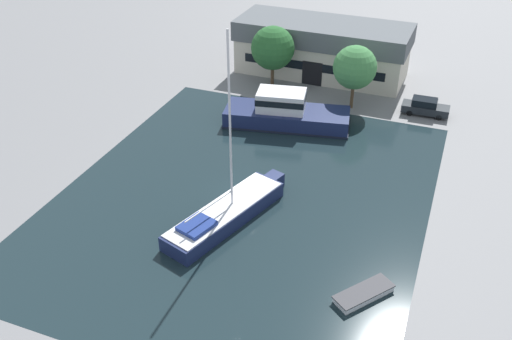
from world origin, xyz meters
TOP-DOWN VIEW (x-y plane):
  - ground_plane at (0.00, 0.00)m, footprint 440.00×440.00m
  - water_canal at (0.00, 0.00)m, footprint 28.32×34.82m
  - warehouse_building at (-1.16, 26.67)m, footprint 19.66×7.71m
  - quay_tree_near_building at (4.27, 18.97)m, footprint 4.40×4.40m
  - quay_tree_by_water at (-5.29, 21.33)m, footprint 4.75×4.75m
  - parked_car at (11.56, 20.10)m, footprint 4.69×1.86m
  - sailboat_moored at (-0.05, -3.36)m, footprint 5.92×12.12m
  - motor_cruiser at (-0.93, 12.95)m, footprint 12.71×6.34m
  - small_dinghy at (11.24, -7.50)m, footprint 3.63×4.14m

SIDE VIEW (x-z plane):
  - ground_plane at x=0.00m, z-range 0.00..0.00m
  - water_canal at x=0.00m, z-range 0.00..0.01m
  - small_dinghy at x=11.24m, z-range 0.01..0.50m
  - sailboat_moored at x=-0.05m, z-range -6.60..8.05m
  - parked_car at x=11.56m, z-range -0.01..1.71m
  - motor_cruiser at x=-0.93m, z-range -0.49..3.01m
  - warehouse_building at x=-1.16m, z-range 0.04..6.11m
  - quay_tree_by_water at x=-5.29m, z-range 0.99..7.75m
  - quay_tree_near_building at x=4.27m, z-range 1.12..7.77m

